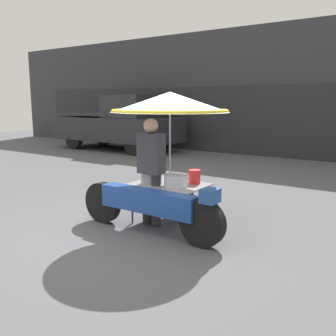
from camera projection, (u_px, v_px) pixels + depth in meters
ground_plane at (128, 232)px, 5.44m from camera, size 36.00×36.00×0.00m
shopfront_building at (309, 92)px, 12.69m from camera, size 28.00×2.06×4.38m
vendor_motorcycle_cart at (167, 127)px, 5.49m from camera, size 2.41×1.76×2.01m
vendor_person at (151, 166)px, 5.60m from camera, size 0.38×0.22×1.63m
pickup_truck at (120, 124)px, 14.38m from camera, size 5.16×1.94×2.10m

